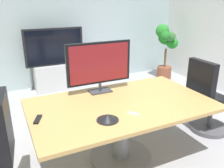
# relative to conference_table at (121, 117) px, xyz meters

# --- Properties ---
(ground_plane) EXTENTS (7.14, 7.14, 0.00)m
(ground_plane) POSITION_rel_conference_table_xyz_m (-0.06, 0.09, -0.56)
(ground_plane) COLOR #99999E
(wall_back_glass_partition) EXTENTS (6.14, 0.10, 2.86)m
(wall_back_glass_partition) POSITION_rel_conference_table_xyz_m (-0.06, 3.04, 0.87)
(wall_back_glass_partition) COLOR #9EB2B7
(wall_back_glass_partition) RESTS_ON ground
(conference_table) EXTENTS (2.06, 1.23, 0.74)m
(conference_table) POSITION_rel_conference_table_xyz_m (0.00, 0.00, 0.00)
(conference_table) COLOR #B2894C
(conference_table) RESTS_ON ground
(office_chair_right) EXTENTS (0.60, 0.58, 1.09)m
(office_chair_right) POSITION_rel_conference_table_xyz_m (1.41, 0.02, -0.11)
(office_chair_right) COLOR #4C4C51
(office_chair_right) RESTS_ON ground
(tv_monitor) EXTENTS (0.84, 0.18, 0.64)m
(tv_monitor) POSITION_rel_conference_table_xyz_m (-0.08, 0.44, 0.53)
(tv_monitor) COLOR #333338
(tv_monitor) RESTS_ON conference_table
(wall_display_unit) EXTENTS (1.20, 0.36, 1.31)m
(wall_display_unit) POSITION_rel_conference_table_xyz_m (-0.15, 2.68, -0.12)
(wall_display_unit) COLOR #B7BABC
(wall_display_unit) RESTS_ON ground
(potted_plant) EXTENTS (0.57, 0.54, 1.31)m
(potted_plant) POSITION_rel_conference_table_xyz_m (2.41, 2.31, 0.25)
(potted_plant) COLOR brown
(potted_plant) RESTS_ON ground
(conference_phone) EXTENTS (0.22, 0.22, 0.07)m
(conference_phone) POSITION_rel_conference_table_xyz_m (-0.31, -0.30, 0.20)
(conference_phone) COLOR black
(conference_phone) RESTS_ON conference_table
(remote_control) EXTENTS (0.11, 0.18, 0.02)m
(remote_control) POSITION_rel_conference_table_xyz_m (-0.93, -0.00, 0.18)
(remote_control) COLOR black
(remote_control) RESTS_ON conference_table
(whiteboard_marker) EXTENTS (0.10, 0.11, 0.02)m
(whiteboard_marker) POSITION_rel_conference_table_xyz_m (-0.02, -0.31, 0.18)
(whiteboard_marker) COLOR silver
(whiteboard_marker) RESTS_ON conference_table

